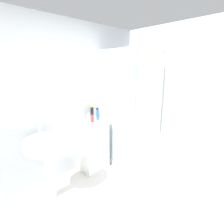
# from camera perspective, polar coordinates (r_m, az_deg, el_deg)

# --- Properties ---
(wall_back) EXTENTS (6.40, 0.06, 2.50)m
(wall_back) POSITION_cam_1_polar(r_m,az_deg,el_deg) (2.84, -17.74, 2.86)
(wall_back) COLOR silver
(wall_back) RESTS_ON ground_plane
(wall_right) EXTENTS (0.06, 6.40, 2.50)m
(wall_right) POSITION_cam_1_polar(r_m,az_deg,el_deg) (3.07, 30.16, 2.42)
(wall_right) COLOR silver
(wall_right) RESTS_ON ground_plane
(shower_enclosure) EXTENTS (0.83, 0.86, 2.08)m
(shower_enclosure) POSITION_cam_1_polar(r_m,az_deg,el_deg) (3.32, 6.39, -6.12)
(shower_enclosure) COLOR white
(shower_enclosure) RESTS_ON ground_plane
(vanity_cabinet) EXTENTS (0.47, 0.38, 0.89)m
(vanity_cabinet) POSITION_cam_1_polar(r_m,az_deg,el_deg) (3.17, -6.24, -10.65)
(vanity_cabinet) COLOR white
(vanity_cabinet) RESTS_ON ground_plane
(sink) EXTENTS (0.54, 0.54, 1.02)m
(sink) POSITION_cam_1_polar(r_m,az_deg,el_deg) (2.52, -20.43, -11.90)
(sink) COLOR white
(sink) RESTS_ON ground_plane
(soap_dispenser) EXTENTS (0.06, 0.06, 0.16)m
(soap_dispenser) POSITION_cam_1_polar(r_m,az_deg,el_deg) (2.92, -6.48, -2.08)
(soap_dispenser) COLOR red
(soap_dispenser) RESTS_ON vanity_cabinet
(shampoo_bottle_tall_black) EXTENTS (0.06, 0.06, 0.24)m
(shampoo_bottle_tall_black) POSITION_cam_1_polar(r_m,az_deg,el_deg) (3.07, -6.53, -0.25)
(shampoo_bottle_tall_black) COLOR black
(shampoo_bottle_tall_black) RESTS_ON vanity_cabinet
(shampoo_bottle_blue) EXTENTS (0.05, 0.05, 0.21)m
(shampoo_bottle_blue) POSITION_cam_1_polar(r_m,az_deg,el_deg) (3.04, -4.79, -0.71)
(shampoo_bottle_blue) COLOR #2D66A3
(shampoo_bottle_blue) RESTS_ON vanity_cabinet
(lotion_bottle_white) EXTENTS (0.05, 0.05, 0.14)m
(lotion_bottle_white) POSITION_cam_1_polar(r_m,az_deg,el_deg) (3.04, -7.58, -1.68)
(lotion_bottle_white) COLOR beige
(lotion_bottle_white) RESTS_ON vanity_cabinet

